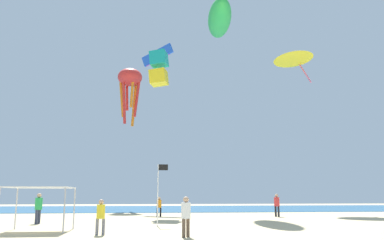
% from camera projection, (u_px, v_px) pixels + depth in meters
% --- Properties ---
extents(ground, '(110.00, 110.00, 0.10)m').
position_uv_depth(ground, '(195.00, 230.00, 20.35)').
color(ground, '#D1BA8C').
extents(ocean_strip, '(110.00, 24.08, 0.03)m').
position_uv_depth(ocean_strip, '(167.00, 208.00, 50.57)').
color(ocean_strip, '#28608C').
rests_on(ocean_strip, ground).
extents(canopy_tent, '(3.06, 2.61, 2.17)m').
position_uv_depth(canopy_tent, '(40.00, 189.00, 19.72)').
color(canopy_tent, '#B2B2B7').
rests_on(canopy_tent, ground).
extents(person_near_tent, '(0.44, 0.46, 1.85)m').
position_uv_depth(person_near_tent, '(277.00, 203.00, 32.18)').
color(person_near_tent, black).
rests_on(person_near_tent, ground).
extents(person_leftmost, '(0.41, 0.41, 1.70)m').
position_uv_depth(person_leftmost, '(186.00, 213.00, 16.82)').
color(person_leftmost, brown).
rests_on(person_leftmost, ground).
extents(person_central, '(0.44, 0.49, 1.87)m').
position_uv_depth(person_central, '(39.00, 206.00, 24.52)').
color(person_central, '#33384C').
rests_on(person_central, ground).
extents(person_rightmost, '(0.40, 0.38, 1.61)m').
position_uv_depth(person_rightmost, '(159.00, 205.00, 32.16)').
color(person_rightmost, black).
rests_on(person_rightmost, ground).
extents(person_far_shore, '(0.42, 0.37, 1.58)m').
position_uv_depth(person_far_shore, '(101.00, 214.00, 17.74)').
color(person_far_shore, slate).
rests_on(person_far_shore, ground).
extents(banner_flag, '(0.61, 0.06, 3.56)m').
position_uv_depth(banner_flag, '(159.00, 188.00, 23.02)').
color(banner_flag, silver).
rests_on(banner_flag, ground).
extents(kite_octopus_red, '(4.00, 4.00, 7.28)m').
position_uv_depth(kite_octopus_red, '(130.00, 80.00, 49.54)').
color(kite_octopus_red, red).
extents(kite_parafoil_blue, '(3.84, 2.20, 2.54)m').
position_uv_depth(kite_parafoil_blue, '(157.00, 55.00, 47.34)').
color(kite_parafoil_blue, blue).
extents(kite_inflatable_green, '(3.43, 8.41, 2.99)m').
position_uv_depth(kite_inflatable_green, '(219.00, 19.00, 40.99)').
color(kite_inflatable_green, green).
extents(kite_delta_yellow, '(6.07, 6.09, 3.61)m').
position_uv_depth(kite_delta_yellow, '(293.00, 56.00, 44.08)').
color(kite_delta_yellow, yellow).
extents(kite_box_teal, '(2.06, 1.97, 3.43)m').
position_uv_depth(kite_box_teal, '(159.00, 68.00, 38.33)').
color(kite_box_teal, teal).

